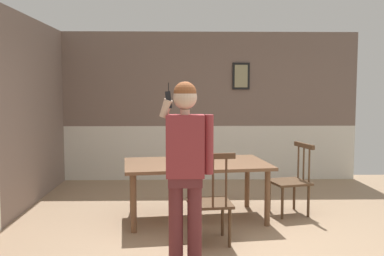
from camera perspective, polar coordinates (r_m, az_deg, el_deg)
The scene contains 6 objects.
ground_plane at distance 5.11m, azimuth 4.43°, elevation -14.20°, with size 7.20×7.20×0.00m, color #9E7F60.
room_back_partition at distance 8.09m, azimuth 2.20°, elevation 2.46°, with size 5.46×0.17×2.73m.
dining_table at distance 5.67m, azimuth 0.54°, elevation -5.26°, with size 1.96×1.32×0.74m.
chair_near_window at distance 4.81m, azimuth 2.38°, elevation -9.47°, with size 0.52×0.52×1.02m.
chair_by_doorway at distance 6.06m, azimuth 12.89°, elevation -6.64°, with size 0.58×0.58×0.96m.
person_figure at distance 4.17m, azimuth -0.81°, elevation -4.18°, with size 0.53×0.23×1.76m.
Camera 1 is at (-0.49, -4.79, 1.69)m, focal length 40.77 mm.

